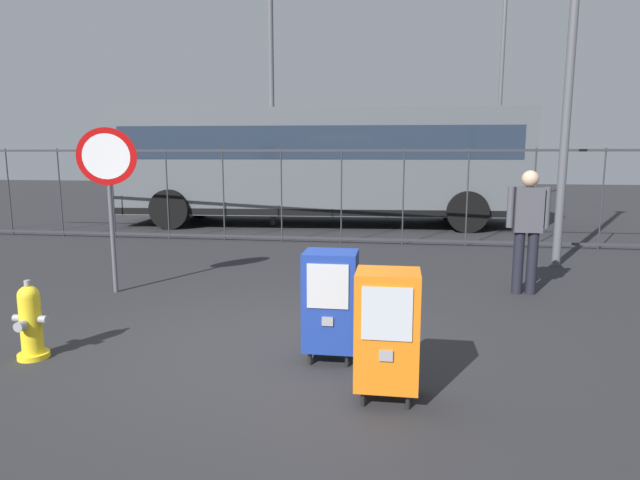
{
  "coord_description": "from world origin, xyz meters",
  "views": [
    {
      "loc": [
        1.18,
        -4.81,
        1.89
      ],
      "look_at": [
        0.3,
        1.2,
        0.9
      ],
      "focal_mm": 29.89,
      "sensor_mm": 36.0,
      "label": 1
    }
  ],
  "objects_px": {
    "newspaper_box_primary": "(331,300)",
    "newspaper_box_secondary": "(387,329)",
    "stop_sign": "(108,175)",
    "bus_near": "(319,160)",
    "fire_hydrant": "(30,322)",
    "street_light_far_left": "(271,44)",
    "street_light_near_right": "(502,66)",
    "pedestrian": "(527,225)"
  },
  "relations": [
    {
      "from": "bus_near",
      "to": "street_light_near_right",
      "type": "distance_m",
      "value": 8.39
    },
    {
      "from": "newspaper_box_secondary",
      "to": "stop_sign",
      "type": "xyz_separation_m",
      "value": [
        -3.77,
        2.72,
        1.03
      ]
    },
    {
      "from": "stop_sign",
      "to": "newspaper_box_primary",
      "type": "bearing_deg",
      "value": -31.48
    },
    {
      "from": "newspaper_box_primary",
      "to": "street_light_near_right",
      "type": "relative_size",
      "value": 0.12
    },
    {
      "from": "street_light_far_left",
      "to": "bus_near",
      "type": "bearing_deg",
      "value": 15.45
    },
    {
      "from": "fire_hydrant",
      "to": "newspaper_box_secondary",
      "type": "relative_size",
      "value": 0.73
    },
    {
      "from": "stop_sign",
      "to": "pedestrian",
      "type": "distance_m",
      "value": 5.64
    },
    {
      "from": "newspaper_box_secondary",
      "to": "street_light_far_left",
      "type": "height_order",
      "value": "street_light_far_left"
    },
    {
      "from": "fire_hydrant",
      "to": "street_light_far_left",
      "type": "height_order",
      "value": "street_light_far_left"
    },
    {
      "from": "stop_sign",
      "to": "bus_near",
      "type": "relative_size",
      "value": 0.21
    },
    {
      "from": "pedestrian",
      "to": "street_light_near_right",
      "type": "xyz_separation_m",
      "value": [
        1.69,
        12.25,
        3.88
      ]
    },
    {
      "from": "street_light_far_left",
      "to": "newspaper_box_primary",
      "type": "bearing_deg",
      "value": -73.5
    },
    {
      "from": "stop_sign",
      "to": "street_light_near_right",
      "type": "relative_size",
      "value": 0.26
    },
    {
      "from": "newspaper_box_secondary",
      "to": "street_light_near_right",
      "type": "bearing_deg",
      "value": 77.55
    },
    {
      "from": "stop_sign",
      "to": "pedestrian",
      "type": "relative_size",
      "value": 1.34
    },
    {
      "from": "pedestrian",
      "to": "bus_near",
      "type": "xyz_separation_m",
      "value": [
        -3.82,
        6.73,
        0.76
      ]
    },
    {
      "from": "newspaper_box_primary",
      "to": "pedestrian",
      "type": "distance_m",
      "value": 3.6
    },
    {
      "from": "newspaper_box_primary",
      "to": "newspaper_box_secondary",
      "type": "bearing_deg",
      "value": -54.3
    },
    {
      "from": "newspaper_box_primary",
      "to": "street_light_far_left",
      "type": "relative_size",
      "value": 0.13
    },
    {
      "from": "newspaper_box_primary",
      "to": "pedestrian",
      "type": "relative_size",
      "value": 0.61
    },
    {
      "from": "fire_hydrant",
      "to": "newspaper_box_primary",
      "type": "height_order",
      "value": "newspaper_box_primary"
    },
    {
      "from": "newspaper_box_secondary",
      "to": "fire_hydrant",
      "type": "bearing_deg",
      "value": 173.51
    },
    {
      "from": "newspaper_box_primary",
      "to": "bus_near",
      "type": "distance_m",
      "value": 9.65
    },
    {
      "from": "bus_near",
      "to": "street_light_far_left",
      "type": "height_order",
      "value": "street_light_far_left"
    },
    {
      "from": "newspaper_box_primary",
      "to": "street_light_near_right",
      "type": "distance_m",
      "value": 16.08
    },
    {
      "from": "newspaper_box_secondary",
      "to": "street_light_near_right",
      "type": "height_order",
      "value": "street_light_near_right"
    },
    {
      "from": "newspaper_box_primary",
      "to": "street_light_far_left",
      "type": "xyz_separation_m",
      "value": [
        -2.71,
        9.14,
        4.06
      ]
    },
    {
      "from": "pedestrian",
      "to": "fire_hydrant",
      "type": "bearing_deg",
      "value": -148.57
    },
    {
      "from": "newspaper_box_secondary",
      "to": "bus_near",
      "type": "height_order",
      "value": "bus_near"
    },
    {
      "from": "stop_sign",
      "to": "newspaper_box_secondary",
      "type": "bearing_deg",
      "value": -35.81
    },
    {
      "from": "newspaper_box_primary",
      "to": "bus_near",
      "type": "bearing_deg",
      "value": 99.07
    },
    {
      "from": "fire_hydrant",
      "to": "pedestrian",
      "type": "height_order",
      "value": "pedestrian"
    },
    {
      "from": "fire_hydrant",
      "to": "street_light_near_right",
      "type": "xyz_separation_m",
      "value": [
        6.75,
        15.34,
        4.48
      ]
    },
    {
      "from": "stop_sign",
      "to": "street_light_far_left",
      "type": "relative_size",
      "value": 0.27
    },
    {
      "from": "newspaper_box_primary",
      "to": "street_light_far_left",
      "type": "distance_m",
      "value": 10.36
    },
    {
      "from": "stop_sign",
      "to": "bus_near",
      "type": "height_order",
      "value": "bus_near"
    },
    {
      "from": "bus_near",
      "to": "stop_sign",
      "type": "bearing_deg",
      "value": -106.83
    },
    {
      "from": "pedestrian",
      "to": "street_light_far_left",
      "type": "distance_m",
      "value": 8.93
    },
    {
      "from": "fire_hydrant",
      "to": "newspaper_box_primary",
      "type": "distance_m",
      "value": 2.78
    },
    {
      "from": "street_light_far_left",
      "to": "newspaper_box_secondary",
      "type": "bearing_deg",
      "value": -71.86
    },
    {
      "from": "newspaper_box_primary",
      "to": "street_light_near_right",
      "type": "bearing_deg",
      "value": 75.06
    },
    {
      "from": "newspaper_box_primary",
      "to": "stop_sign",
      "type": "bearing_deg",
      "value": 148.52
    }
  ]
}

